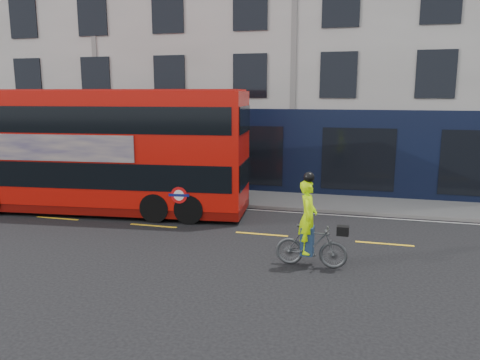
% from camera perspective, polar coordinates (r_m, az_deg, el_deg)
% --- Properties ---
extents(ground, '(120.00, 120.00, 0.00)m').
position_cam_1_polar(ground, '(14.62, 1.40, -8.32)').
color(ground, black).
rests_on(ground, ground).
extents(pavement, '(60.00, 3.00, 0.12)m').
position_cam_1_polar(pavement, '(20.74, 5.58, -2.48)').
color(pavement, slate).
rests_on(pavement, ground).
extents(kerb, '(60.00, 0.12, 0.13)m').
position_cam_1_polar(kerb, '(19.30, 4.86, -3.44)').
color(kerb, slate).
rests_on(kerb, ground).
extents(building_terrace, '(50.00, 10.07, 15.00)m').
position_cam_1_polar(building_terrace, '(26.73, 8.21, 16.42)').
color(building_terrace, '#BCB8B1').
rests_on(building_terrace, ground).
extents(road_edge_line, '(58.00, 0.10, 0.01)m').
position_cam_1_polar(road_edge_line, '(19.03, 4.70, -3.84)').
color(road_edge_line, silver).
rests_on(road_edge_line, ground).
extents(lane_dashes, '(58.00, 0.12, 0.01)m').
position_cam_1_polar(lane_dashes, '(16.01, 2.65, -6.61)').
color(lane_dashes, gold).
rests_on(lane_dashes, ground).
extents(bus, '(12.26, 3.94, 4.86)m').
position_cam_1_polar(bus, '(19.45, -17.13, 3.51)').
color(bus, '#B80E07').
rests_on(bus, ground).
extents(cyclist, '(1.99, 0.74, 2.65)m').
position_cam_1_polar(cyclist, '(13.04, 8.56, -6.67)').
color(cyclist, '#424647').
rests_on(cyclist, ground).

